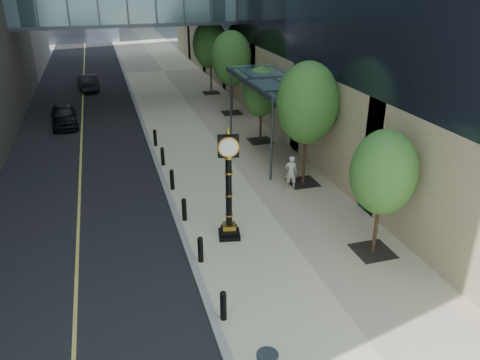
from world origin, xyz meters
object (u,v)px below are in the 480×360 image
(street_clock, at_px, (229,193))
(car_near, at_px, (64,116))
(pedestrian, at_px, (291,172))
(car_far, at_px, (88,82))

(street_clock, bearing_deg, car_near, 122.97)
(pedestrian, height_order, car_near, pedestrian)
(street_clock, relative_size, pedestrian, 2.66)
(street_clock, bearing_deg, pedestrian, 52.77)
(car_near, height_order, car_far, car_near)
(street_clock, xyz_separation_m, pedestrian, (4.04, 3.55, -1.08))
(car_near, bearing_deg, street_clock, -73.09)
(pedestrian, distance_m, car_near, 17.53)
(street_clock, distance_m, car_far, 28.34)
(pedestrian, xyz_separation_m, car_far, (-9.32, 24.27, -0.19))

